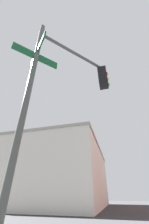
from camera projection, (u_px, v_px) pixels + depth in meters
The scene contains 2 objects.
traffic_signal_near at pixel (71, 85), 3.55m from camera, with size 2.06×2.26×6.00m.
building_stucco at pixel (56, 176), 28.35m from camera, with size 19.06×24.76×10.45m.
Camera 1 is at (-5.41, -8.73, 1.78)m, focal length 22.04 mm.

